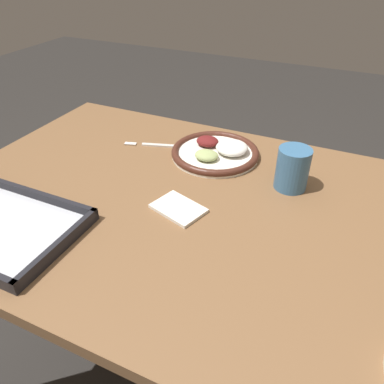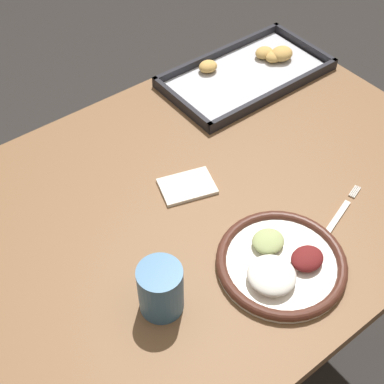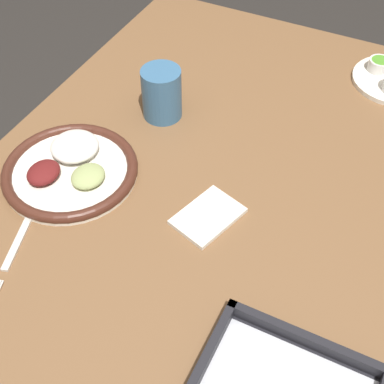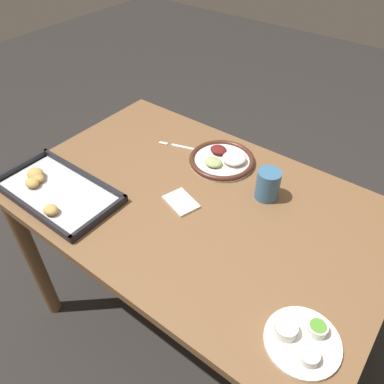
{
  "view_description": "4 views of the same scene",
  "coord_description": "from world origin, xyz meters",
  "px_view_note": "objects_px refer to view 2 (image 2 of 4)",
  "views": [
    {
      "loc": [
        -0.28,
        0.63,
        1.29
      ],
      "look_at": [
        0.01,
        0.0,
        0.8
      ],
      "focal_mm": 35.0,
      "sensor_mm": 36.0,
      "label": 1
    },
    {
      "loc": [
        -0.43,
        -0.58,
        1.61
      ],
      "look_at": [
        0.01,
        0.0,
        0.8
      ],
      "focal_mm": 50.0,
      "sensor_mm": 36.0,
      "label": 2
    },
    {
      "loc": [
        0.56,
        0.27,
        1.47
      ],
      "look_at": [
        0.01,
        0.0,
        0.8
      ],
      "focal_mm": 50.0,
      "sensor_mm": 36.0,
      "label": 3
    },
    {
      "loc": [
        -0.54,
        0.73,
        1.62
      ],
      "look_at": [
        0.01,
        0.0,
        0.8
      ],
      "focal_mm": 35.0,
      "sensor_mm": 36.0,
      "label": 4
    }
  ],
  "objects_px": {
    "dinner_plate": "(281,263)",
    "napkin": "(187,186)",
    "fork": "(333,224)",
    "drinking_cup": "(161,289)",
    "baking_tray": "(249,71)"
  },
  "relations": [
    {
      "from": "dinner_plate",
      "to": "napkin",
      "type": "relative_size",
      "value": 1.85
    },
    {
      "from": "fork",
      "to": "drinking_cup",
      "type": "height_order",
      "value": "drinking_cup"
    },
    {
      "from": "dinner_plate",
      "to": "fork",
      "type": "bearing_deg",
      "value": 3.32
    },
    {
      "from": "dinner_plate",
      "to": "napkin",
      "type": "height_order",
      "value": "dinner_plate"
    },
    {
      "from": "dinner_plate",
      "to": "napkin",
      "type": "distance_m",
      "value": 0.27
    },
    {
      "from": "dinner_plate",
      "to": "fork",
      "type": "height_order",
      "value": "dinner_plate"
    },
    {
      "from": "dinner_plate",
      "to": "drinking_cup",
      "type": "relative_size",
      "value": 2.35
    },
    {
      "from": "napkin",
      "to": "dinner_plate",
      "type": "bearing_deg",
      "value": -86.79
    },
    {
      "from": "baking_tray",
      "to": "napkin",
      "type": "bearing_deg",
      "value": -149.2
    },
    {
      "from": "drinking_cup",
      "to": "napkin",
      "type": "xyz_separation_m",
      "value": [
        0.21,
        0.2,
        -0.05
      ]
    },
    {
      "from": "fork",
      "to": "dinner_plate",
      "type": "bearing_deg",
      "value": 166.05
    },
    {
      "from": "baking_tray",
      "to": "fork",
      "type": "bearing_deg",
      "value": -113.15
    },
    {
      "from": "drinking_cup",
      "to": "fork",
      "type": "bearing_deg",
      "value": -9.11
    },
    {
      "from": "fork",
      "to": "baking_tray",
      "type": "relative_size",
      "value": 0.51
    },
    {
      "from": "dinner_plate",
      "to": "baking_tray",
      "type": "xyz_separation_m",
      "value": [
        0.36,
        0.49,
        -0.0
      ]
    }
  ]
}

